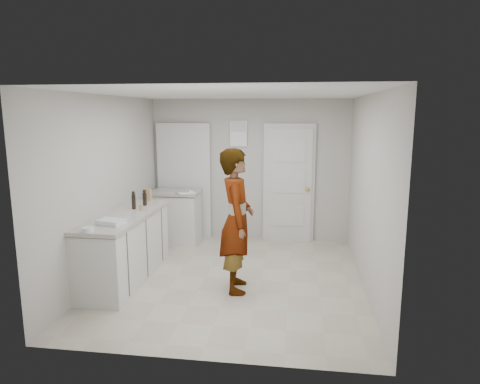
# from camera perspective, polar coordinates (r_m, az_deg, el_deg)

# --- Properties ---
(ground) EXTENTS (4.00, 4.00, 0.00)m
(ground) POSITION_cam_1_polar(r_m,az_deg,el_deg) (6.03, -0.97, -11.50)
(ground) COLOR #B0A494
(ground) RESTS_ON ground
(room_shell) EXTENTS (4.00, 4.00, 4.00)m
(room_shell) POSITION_cam_1_polar(r_m,az_deg,el_deg) (7.65, -0.04, 1.22)
(room_shell) COLOR #B5B1AB
(room_shell) RESTS_ON ground
(main_counter) EXTENTS (0.64, 1.96, 0.93)m
(main_counter) POSITION_cam_1_polar(r_m,az_deg,el_deg) (6.09, -15.01, -7.38)
(main_counter) COLOR silver
(main_counter) RESTS_ON ground
(side_counter) EXTENTS (0.84, 0.61, 0.93)m
(side_counter) POSITION_cam_1_polar(r_m,az_deg,el_deg) (7.61, -8.53, -3.53)
(side_counter) COLOR silver
(side_counter) RESTS_ON ground
(person) EXTENTS (0.54, 0.73, 1.83)m
(person) POSITION_cam_1_polar(r_m,az_deg,el_deg) (5.42, -0.45, -3.85)
(person) COLOR silver
(person) RESTS_ON ground
(cake_mix_box) EXTENTS (0.12, 0.08, 0.18)m
(cake_mix_box) POSITION_cam_1_polar(r_m,az_deg,el_deg) (6.75, -12.19, -0.34)
(cake_mix_box) COLOR #9F7F4F
(cake_mix_box) RESTS_ON main_counter
(spice_jar) EXTENTS (0.05, 0.05, 0.08)m
(spice_jar) POSITION_cam_1_polar(r_m,az_deg,el_deg) (6.12, -13.02, -2.00)
(spice_jar) COLOR #A2845D
(spice_jar) RESTS_ON main_counter
(oil_cruet_a) EXTENTS (0.06, 0.06, 0.24)m
(oil_cruet_a) POSITION_cam_1_polar(r_m,az_deg,el_deg) (6.40, -12.60, -0.75)
(oil_cruet_a) COLOR black
(oil_cruet_a) RESTS_ON main_counter
(oil_cruet_b) EXTENTS (0.06, 0.06, 0.26)m
(oil_cruet_b) POSITION_cam_1_polar(r_m,az_deg,el_deg) (6.19, -14.00, -1.09)
(oil_cruet_b) COLOR black
(oil_cruet_b) RESTS_ON main_counter
(baking_dish) EXTENTS (0.35, 0.29, 0.06)m
(baking_dish) POSITION_cam_1_polar(r_m,az_deg,el_deg) (5.45, -16.82, -3.85)
(baking_dish) COLOR silver
(baking_dish) RESTS_ON main_counter
(egg_bowl) EXTENTS (0.14, 0.14, 0.05)m
(egg_bowl) POSITION_cam_1_polar(r_m,az_deg,el_deg) (5.19, -19.62, -4.75)
(egg_bowl) COLOR silver
(egg_bowl) RESTS_ON main_counter
(papers) EXTENTS (0.42, 0.44, 0.01)m
(papers) POSITION_cam_1_polar(r_m,az_deg,el_deg) (7.36, -7.36, 0.02)
(papers) COLOR white
(papers) RESTS_ON side_counter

